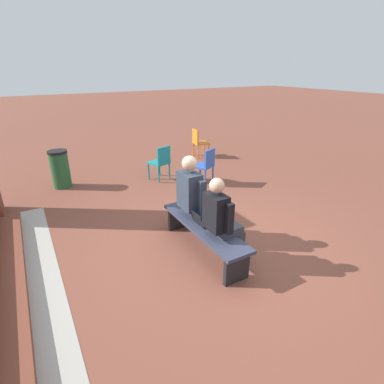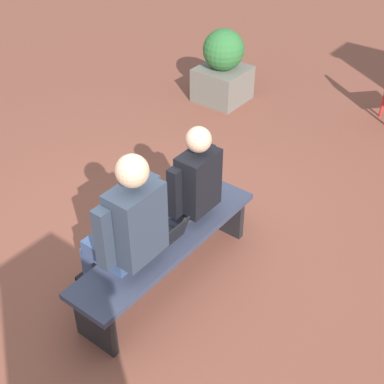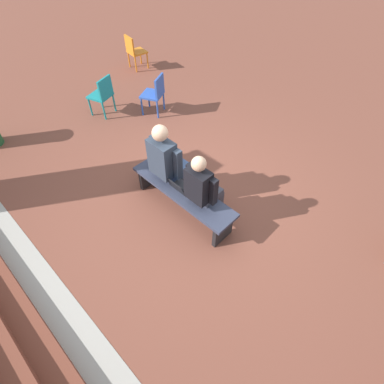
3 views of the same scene
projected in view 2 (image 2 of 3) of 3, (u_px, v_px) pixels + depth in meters
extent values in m
plane|color=brown|center=(140.00, 266.00, 4.54)|extent=(60.00, 60.00, 0.00)
cube|color=#33384C|center=(167.00, 241.00, 4.16)|extent=(1.80, 0.44, 0.05)
cube|color=black|center=(225.00, 213.00, 4.80)|extent=(0.06, 0.37, 0.40)
cube|color=black|center=(95.00, 324.00, 3.79)|extent=(0.06, 0.37, 0.40)
cube|color=#383842|center=(179.00, 204.00, 4.42)|extent=(0.30, 0.36, 0.13)
cube|color=#383842|center=(170.00, 216.00, 4.72)|extent=(0.10, 0.11, 0.45)
cube|color=black|center=(166.00, 231.00, 4.86)|extent=(0.10, 0.21, 0.06)
cube|color=#383842|center=(158.00, 226.00, 4.62)|extent=(0.10, 0.11, 0.45)
cube|color=black|center=(154.00, 240.00, 4.76)|extent=(0.10, 0.21, 0.06)
cube|color=black|center=(198.00, 181.00, 4.13)|extent=(0.34, 0.21, 0.50)
cube|color=maroon|center=(187.00, 180.00, 4.21)|extent=(0.04, 0.01, 0.30)
cube|color=black|center=(208.00, 168.00, 4.31)|extent=(0.08, 0.09, 0.43)
cube|color=black|center=(174.00, 193.00, 4.04)|extent=(0.08, 0.09, 0.43)
sphere|color=#DBAD89|center=(199.00, 139.00, 3.91)|extent=(0.20, 0.20, 0.20)
cube|color=#384C75|center=(117.00, 247.00, 3.98)|extent=(0.35, 0.41, 0.14)
cube|color=#384C75|center=(110.00, 257.00, 4.31)|extent=(0.11, 0.12, 0.45)
cube|color=black|center=(107.00, 270.00, 4.45)|extent=(0.11, 0.24, 0.07)
cube|color=#384C75|center=(93.00, 270.00, 4.19)|extent=(0.11, 0.12, 0.45)
cube|color=black|center=(91.00, 283.00, 4.33)|extent=(0.11, 0.24, 0.07)
cube|color=#2D3847|center=(136.00, 222.00, 3.65)|extent=(0.39, 0.24, 0.57)
cube|color=#2D3847|center=(152.00, 204.00, 3.86)|extent=(0.09, 0.10, 0.48)
cube|color=#2D3847|center=(104.00, 239.00, 3.55)|extent=(0.09, 0.10, 0.48)
sphere|color=#DBAD89|center=(132.00, 171.00, 3.40)|extent=(0.22, 0.22, 0.22)
cube|color=black|center=(160.00, 238.00, 4.14)|extent=(0.32, 0.22, 0.02)
cube|color=#2D2D33|center=(159.00, 236.00, 4.14)|extent=(0.29, 0.15, 0.00)
cube|color=black|center=(174.00, 235.00, 4.01)|extent=(0.32, 0.07, 0.19)
cube|color=#33519E|center=(173.00, 235.00, 4.01)|extent=(0.28, 0.06, 0.17)
cylinder|color=red|center=(383.00, 102.00, 6.54)|extent=(0.04, 0.04, 0.40)
cube|color=#6B665B|center=(222.00, 84.00, 6.90)|extent=(0.60, 0.60, 0.44)
sphere|color=#2D6B33|center=(224.00, 50.00, 6.63)|extent=(0.52, 0.52, 0.52)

